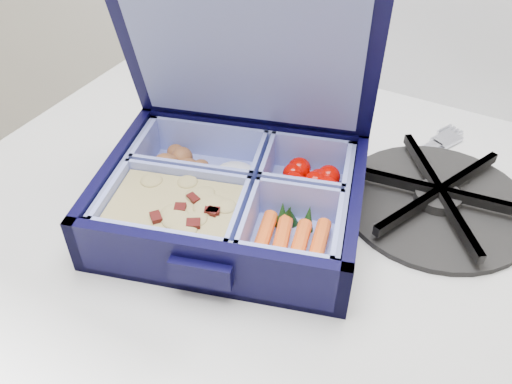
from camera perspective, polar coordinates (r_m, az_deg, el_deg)
The scene contains 4 objects.
bento_box at distance 0.49m, azimuth -2.61°, elevation -0.60°, with size 0.23×0.18×0.06m, color black, non-canonical shape.
burner_grate at distance 0.55m, azimuth 18.64°, elevation -0.34°, with size 0.18×0.18×0.03m, color black.
burner_grate_rear at distance 0.75m, azimuth -4.85°, elevation 13.35°, with size 0.16×0.16×0.02m, color black.
fork at distance 0.58m, azimuth 13.88°, elevation 2.43°, with size 0.03×0.19×0.01m, color #B8BAC9, non-canonical shape.
Camera 1 is at (-0.01, 1.31, 1.28)m, focal length 38.00 mm.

